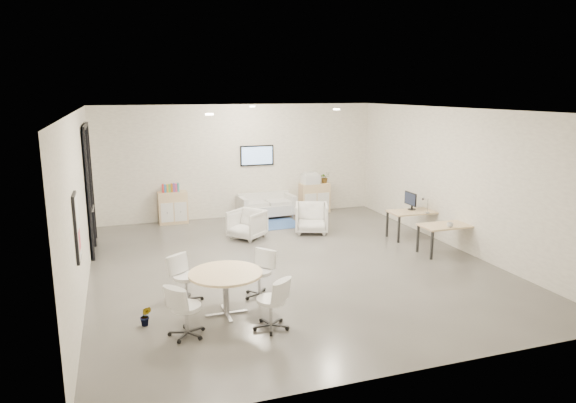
# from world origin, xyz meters

# --- Properties ---
(room_shell) EXTENTS (9.60, 10.60, 4.80)m
(room_shell) POSITION_xyz_m (0.00, 0.00, 1.60)
(room_shell) COLOR #4F4C48
(room_shell) RESTS_ON ground
(glass_door) EXTENTS (0.09, 1.90, 2.85)m
(glass_door) POSITION_xyz_m (-3.95, 2.51, 1.50)
(glass_door) COLOR black
(glass_door) RESTS_ON room_shell
(artwork) EXTENTS (0.05, 0.54, 1.04)m
(artwork) POSITION_xyz_m (-3.97, -1.60, 1.55)
(artwork) COLOR black
(artwork) RESTS_ON room_shell
(wall_tv) EXTENTS (0.98, 0.06, 0.58)m
(wall_tv) POSITION_xyz_m (0.50, 4.46, 1.75)
(wall_tv) COLOR black
(wall_tv) RESTS_ON room_shell
(ceiling_spots) EXTENTS (3.14, 4.14, 0.03)m
(ceiling_spots) POSITION_xyz_m (-0.20, 0.83, 3.18)
(ceiling_spots) COLOR #FFEAC6
(ceiling_spots) RESTS_ON room_shell
(sideboard_left) EXTENTS (0.78, 0.40, 0.88)m
(sideboard_left) POSITION_xyz_m (-1.95, 4.27, 0.44)
(sideboard_left) COLOR tan
(sideboard_left) RESTS_ON room_shell
(sideboard_right) EXTENTS (0.87, 0.42, 0.87)m
(sideboard_right) POSITION_xyz_m (2.21, 4.26, 0.44)
(sideboard_right) COLOR tan
(sideboard_right) RESTS_ON room_shell
(books) EXTENTS (0.45, 0.14, 0.22)m
(books) POSITION_xyz_m (-1.99, 4.28, 0.99)
(books) COLOR red
(books) RESTS_ON sideboard_left
(printer) EXTENTS (0.50, 0.42, 0.34)m
(printer) POSITION_xyz_m (2.08, 4.27, 1.03)
(printer) COLOR white
(printer) RESTS_ON sideboard_right
(loveseat) EXTENTS (1.61, 0.89, 0.58)m
(loveseat) POSITION_xyz_m (0.65, 4.11, 0.32)
(loveseat) COLOR silver
(loveseat) RESTS_ON room_shell
(blue_rug) EXTENTS (1.67, 1.14, 0.01)m
(blue_rug) POSITION_xyz_m (0.48, 3.22, 0.01)
(blue_rug) COLOR #2E4A8E
(blue_rug) RESTS_ON room_shell
(armchair_left) EXTENTS (1.02, 1.03, 0.78)m
(armchair_left) POSITION_xyz_m (-0.39, 2.19, 0.39)
(armchair_left) COLOR silver
(armchair_left) RESTS_ON room_shell
(armchair_right) EXTENTS (1.02, 0.99, 0.83)m
(armchair_right) POSITION_xyz_m (1.30, 2.16, 0.42)
(armchair_right) COLOR silver
(armchair_right) RESTS_ON room_shell
(desk_rear) EXTENTS (1.32, 0.69, 0.67)m
(desk_rear) POSITION_xyz_m (3.55, 0.93, 0.61)
(desk_rear) COLOR tan
(desk_rear) RESTS_ON room_shell
(desk_front) EXTENTS (1.27, 0.64, 0.66)m
(desk_front) POSITION_xyz_m (3.56, -0.41, 0.59)
(desk_front) COLOR tan
(desk_front) RESTS_ON room_shell
(monitor) EXTENTS (0.20, 0.50, 0.44)m
(monitor) POSITION_xyz_m (3.51, 1.08, 0.91)
(monitor) COLOR black
(monitor) RESTS_ON desk_rear
(round_table) EXTENTS (1.19, 1.19, 0.72)m
(round_table) POSITION_xyz_m (-1.80, -2.01, 0.64)
(round_table) COLOR tan
(round_table) RESTS_ON room_shell
(meeting_chairs) EXTENTS (2.23, 2.23, 0.82)m
(meeting_chairs) POSITION_xyz_m (-1.80, -2.01, 0.41)
(meeting_chairs) COLOR white
(meeting_chairs) RESTS_ON room_shell
(plant_cabinet) EXTENTS (0.33, 0.36, 0.25)m
(plant_cabinet) POSITION_xyz_m (2.53, 4.25, 1.00)
(plant_cabinet) COLOR #3F7F3F
(plant_cabinet) RESTS_ON sideboard_right
(plant_floor) EXTENTS (0.25, 0.36, 0.14)m
(plant_floor) POSITION_xyz_m (-3.07, -2.02, 0.07)
(plant_floor) COLOR #3F7F3F
(plant_floor) RESTS_ON room_shell
(cup) EXTENTS (0.16, 0.15, 0.13)m
(cup) POSITION_xyz_m (3.44, -0.63, 0.73)
(cup) COLOR white
(cup) RESTS_ON desk_front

